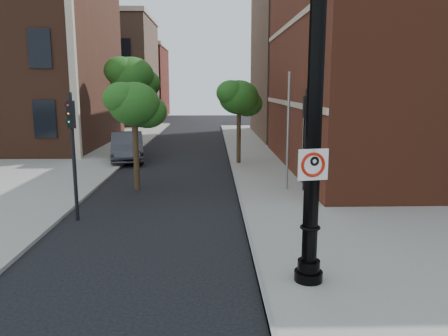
{
  "coord_description": "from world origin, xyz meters",
  "views": [
    {
      "loc": [
        0.99,
        -8.95,
        4.33
      ],
      "look_at": [
        1.29,
        2.0,
        2.3
      ],
      "focal_mm": 35.0,
      "sensor_mm": 36.0,
      "label": 1
    }
  ],
  "objects_px": {
    "no_parking_sign": "(313,164)",
    "parked_car": "(127,147)",
    "lamppost": "(314,132)",
    "traffic_signal_right": "(306,124)",
    "traffic_signal_left": "(72,135)"
  },
  "relations": [
    {
      "from": "no_parking_sign",
      "to": "parked_car",
      "type": "relative_size",
      "value": 0.13
    },
    {
      "from": "lamppost",
      "to": "traffic_signal_right",
      "type": "relative_size",
      "value": 1.74
    },
    {
      "from": "lamppost",
      "to": "no_parking_sign",
      "type": "bearing_deg",
      "value": -98.87
    },
    {
      "from": "parked_car",
      "to": "traffic_signal_right",
      "type": "height_order",
      "value": "traffic_signal_right"
    },
    {
      "from": "lamppost",
      "to": "traffic_signal_left",
      "type": "height_order",
      "value": "lamppost"
    },
    {
      "from": "traffic_signal_right",
      "to": "parked_car",
      "type": "bearing_deg",
      "value": 133.16
    },
    {
      "from": "parked_car",
      "to": "traffic_signal_right",
      "type": "bearing_deg",
      "value": -54.22
    },
    {
      "from": "no_parking_sign",
      "to": "traffic_signal_right",
      "type": "distance_m",
      "value": 8.92
    },
    {
      "from": "no_parking_sign",
      "to": "traffic_signal_right",
      "type": "relative_size",
      "value": 0.15
    },
    {
      "from": "lamppost",
      "to": "no_parking_sign",
      "type": "xyz_separation_m",
      "value": [
        -0.03,
        -0.19,
        -0.66
      ]
    },
    {
      "from": "parked_car",
      "to": "traffic_signal_right",
      "type": "xyz_separation_m",
      "value": [
        8.88,
        -8.39,
        2.02
      ]
    },
    {
      "from": "lamppost",
      "to": "traffic_signal_left",
      "type": "xyz_separation_m",
      "value": [
        -6.59,
        5.02,
        -0.61
      ]
    },
    {
      "from": "traffic_signal_right",
      "to": "no_parking_sign",
      "type": "bearing_deg",
      "value": -104.58
    },
    {
      "from": "no_parking_sign",
      "to": "traffic_signal_right",
      "type": "bearing_deg",
      "value": 69.4
    },
    {
      "from": "traffic_signal_right",
      "to": "traffic_signal_left",
      "type": "bearing_deg",
      "value": -160.27
    }
  ]
}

